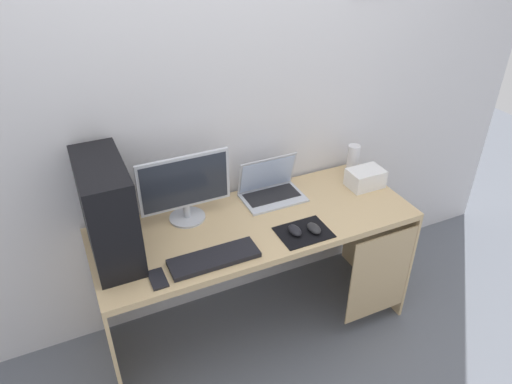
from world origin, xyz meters
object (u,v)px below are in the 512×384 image
Objects in this scene: monitor at (185,188)px; mouse_right at (314,228)px; speaker at (353,159)px; keyboard at (214,258)px; mouse_left at (295,230)px; pc_tower at (108,211)px; projector at (365,178)px; laptop at (271,189)px; cell_phone at (158,279)px.

mouse_right is at bearing -34.38° from monitor.
speaker is at bearing 2.63° from monitor.
mouse_left is at bearing 2.63° from keyboard.
speaker is 1.89× the size of mouse_right.
projector is at bearing 0.07° from pc_tower.
mouse_right is (0.10, -0.02, 0.00)m from mouse_left.
projector reaches higher than keyboard.
mouse_left is at bearing 165.26° from mouse_right.
speaker is at bearing 3.03° from laptop.
monitor is at bearing 91.48° from keyboard.
projector reaches higher than mouse_right.
keyboard is 0.44m from mouse_left.
speaker is at bearing 39.28° from mouse_right.
laptop is 0.61m from keyboard.
mouse_left is (0.43, 0.02, 0.01)m from keyboard.
keyboard is at bearing 3.91° from cell_phone.
projector reaches higher than mouse_left.
speaker is 1.39× the size of cell_phone.
projector is at bearing 27.69° from mouse_right.
mouse_right is at bearing -152.31° from projector.
monitor reaches higher than mouse_left.
mouse_left is 1.00× the size of mouse_right.
monitor is 1.06m from speaker.
mouse_left is 0.10m from mouse_right.
cell_phone is at bearing -168.16° from projector.
projector is 1.05m from keyboard.
pc_tower is 1.41× the size of laptop.
keyboard is at bearing -88.52° from monitor.
laptop is 1.69× the size of projector.
mouse_left is (0.84, -0.23, -0.22)m from pc_tower.
pc_tower is at bearing -171.48° from laptop.
projector is 0.55m from mouse_right.
pc_tower is at bearing -179.93° from projector.
keyboard is (-1.02, -0.25, -0.04)m from projector.
pc_tower is at bearing -163.87° from monitor.
cell_phone is (-0.27, -0.02, -0.01)m from keyboard.
monitor is 1.39× the size of laptop.
pc_tower is 1.14× the size of keyboard.
cell_phone is (-0.80, -0.01, -0.02)m from mouse_right.
keyboard is (0.40, -0.25, -0.23)m from pc_tower.
laptop is at bearing 166.43° from projector.
monitor reaches higher than keyboard.
laptop is 0.80× the size of keyboard.
cell_phone is at bearing -176.88° from mouse_left.
projector is 1.32m from cell_phone.
monitor reaches higher than speaker.
keyboard is at bearing -166.11° from projector.
monitor is at bearing 142.25° from mouse_left.
laptop is 0.56m from projector.
monitor is 4.90× the size of mouse_right.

